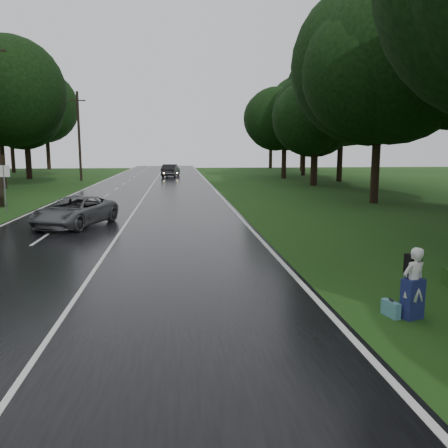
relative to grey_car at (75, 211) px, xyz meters
The scene contains 15 objects.
ground 11.53m from the grey_car, 78.49° to the right, with size 160.00×160.00×0.00m, color #1E4414.
road 9.05m from the grey_car, 75.26° to the left, with size 12.00×140.00×0.04m, color black.
lane_center 9.05m from the grey_car, 75.26° to the left, with size 0.12×140.00×0.01m, color silver.
grey_car is the anchor object (origin of this frame).
far_car 38.77m from the grey_car, 84.09° to the left, with size 1.72×4.94×1.63m, color black.
hitchhiker 16.33m from the grey_car, 53.03° to the right, with size 0.66×0.64×1.57m.
suitcase 15.99m from the grey_car, 53.94° to the right, with size 0.14×0.49×0.35m, color teal.
utility_pole_mid 10.25m from the grey_car, 127.38° to the left, with size 1.80×0.28×10.51m, color black, non-canonical shape.
utility_pole_far 33.45m from the grey_car, 100.69° to the left, with size 1.80×0.28×9.99m, color black, non-canonical shape.
road_sign_b 7.14m from the grey_car, 133.66° to the left, with size 0.65×0.10×2.72m, color white, non-canonical shape.
tree_left_e 25.11m from the grey_car, 116.35° to the left, with size 9.62×9.62×15.03m, color black, non-canonical shape.
tree_left_f 38.86m from the grey_car, 109.67° to the left, with size 9.05×9.05×14.15m, color black, non-canonical shape.
tree_right_d 19.68m from the grey_car, 23.66° to the left, with size 9.92×9.92×15.50m, color black, non-canonical shape.
tree_right_e 29.87m from the grey_car, 51.81° to the left, with size 7.39×7.39×11.55m, color black, non-canonical shape.
tree_right_f 39.08m from the grey_car, 62.62° to the left, with size 8.32×8.32×13.00m, color black, non-canonical shape.
Camera 1 is at (2.51, -10.97, 3.63)m, focal length 37.34 mm.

